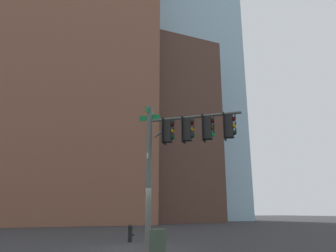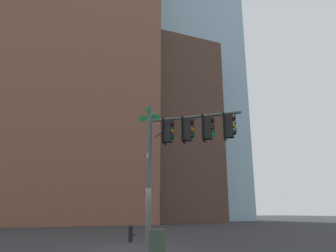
% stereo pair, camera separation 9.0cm
% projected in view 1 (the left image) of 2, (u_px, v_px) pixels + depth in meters
% --- Properties ---
extents(ground_plane, '(200.00, 200.00, 0.00)m').
position_uv_depth(ground_plane, '(137.00, 249.00, 13.39)').
color(ground_plane, '#2D2D30').
extents(signal_pole_assembly, '(3.51, 3.24, 6.27)m').
position_uv_depth(signal_pole_assembly, '(180.00, 143.00, 13.93)').
color(signal_pole_assembly, '#4C514C').
rests_on(signal_pole_assembly, ground_plane).
extents(fire_hydrant, '(0.34, 0.26, 0.87)m').
position_uv_depth(fire_hydrant, '(130.00, 233.00, 16.40)').
color(fire_hydrant, black).
rests_on(fire_hydrant, ground_plane).
extents(litter_bin, '(0.56, 0.56, 0.95)m').
position_uv_depth(litter_bin, '(158.00, 244.00, 10.55)').
color(litter_bin, '#384738').
rests_on(litter_bin, ground_plane).
extents(building_brick_nearside, '(26.13, 20.33, 45.97)m').
position_uv_depth(building_brick_nearside, '(52.00, 61.00, 46.91)').
color(building_brick_nearside, brown).
rests_on(building_brick_nearside, ground_plane).
extents(building_brick_midblock, '(16.60, 18.20, 28.07)m').
position_uv_depth(building_brick_midblock, '(151.00, 134.00, 53.02)').
color(building_brick_midblock, '#4C3328').
rests_on(building_brick_midblock, ground_plane).
extents(building_glass_tower, '(26.82, 31.55, 88.22)m').
position_uv_depth(building_glass_tower, '(151.00, 21.00, 73.31)').
color(building_glass_tower, '#8CB2C6').
rests_on(building_glass_tower, ground_plane).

